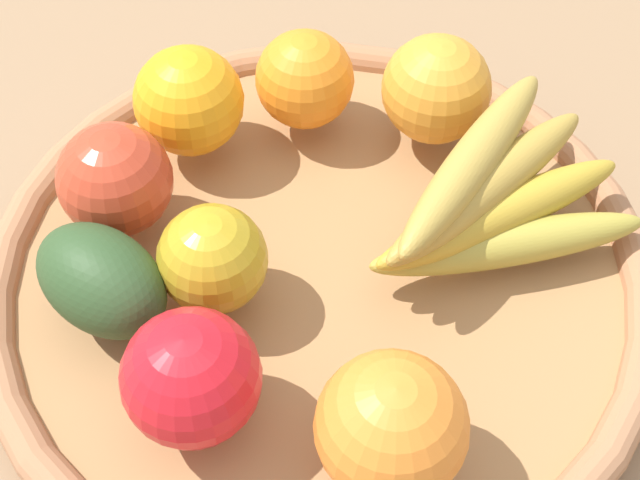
{
  "coord_description": "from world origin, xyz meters",
  "views": [
    {
      "loc": [
        -0.27,
        0.23,
        0.51
      ],
      "look_at": [
        0.0,
        0.0,
        0.05
      ],
      "focal_mm": 52.63,
      "sensor_mm": 36.0,
      "label": 1
    }
  ],
  "objects_px": {
    "apple_2": "(212,259)",
    "orange_2": "(305,79)",
    "apple_1": "(115,180)",
    "orange_1": "(183,104)",
    "apple_0": "(191,378)",
    "orange_0": "(436,89)",
    "orange_3": "(391,427)",
    "banana_bunch": "(493,201)",
    "avocado": "(101,280)"
  },
  "relations": [
    {
      "from": "apple_2",
      "to": "orange_2",
      "type": "bearing_deg",
      "value": -58.93
    },
    {
      "from": "apple_1",
      "to": "orange_1",
      "type": "distance_m",
      "value": 0.08
    },
    {
      "from": "apple_0",
      "to": "orange_0",
      "type": "bearing_deg",
      "value": -73.39
    },
    {
      "from": "orange_3",
      "to": "apple_1",
      "type": "bearing_deg",
      "value": 3.83
    },
    {
      "from": "apple_2",
      "to": "orange_1",
      "type": "relative_size",
      "value": 0.89
    },
    {
      "from": "banana_bunch",
      "to": "apple_0",
      "type": "distance_m",
      "value": 0.22
    },
    {
      "from": "orange_2",
      "to": "orange_0",
      "type": "relative_size",
      "value": 0.92
    },
    {
      "from": "orange_3",
      "to": "orange_1",
      "type": "relative_size",
      "value": 1.07
    },
    {
      "from": "apple_0",
      "to": "orange_2",
      "type": "bearing_deg",
      "value": -53.73
    },
    {
      "from": "avocado",
      "to": "banana_bunch",
      "type": "bearing_deg",
      "value": -116.15
    },
    {
      "from": "avocado",
      "to": "orange_0",
      "type": "distance_m",
      "value": 0.26
    },
    {
      "from": "apple_0",
      "to": "orange_1",
      "type": "bearing_deg",
      "value": -33.7
    },
    {
      "from": "banana_bunch",
      "to": "apple_1",
      "type": "bearing_deg",
      "value": 46.41
    },
    {
      "from": "orange_3",
      "to": "banana_bunch",
      "type": "bearing_deg",
      "value": -64.15
    },
    {
      "from": "orange_3",
      "to": "orange_1",
      "type": "distance_m",
      "value": 0.27
    },
    {
      "from": "banana_bunch",
      "to": "apple_0",
      "type": "bearing_deg",
      "value": 85.95
    },
    {
      "from": "orange_2",
      "to": "avocado",
      "type": "distance_m",
      "value": 0.21
    },
    {
      "from": "avocado",
      "to": "apple_1",
      "type": "bearing_deg",
      "value": -39.39
    },
    {
      "from": "apple_0",
      "to": "orange_0",
      "type": "distance_m",
      "value": 0.27
    },
    {
      "from": "apple_0",
      "to": "orange_3",
      "type": "xyz_separation_m",
      "value": [
        -0.09,
        -0.06,
        0.0
      ]
    },
    {
      "from": "apple_2",
      "to": "apple_1",
      "type": "height_order",
      "value": "apple_1"
    },
    {
      "from": "apple_1",
      "to": "orange_2",
      "type": "bearing_deg",
      "value": -91.15
    },
    {
      "from": "apple_2",
      "to": "orange_1",
      "type": "distance_m",
      "value": 0.13
    },
    {
      "from": "banana_bunch",
      "to": "orange_1",
      "type": "height_order",
      "value": "orange_1"
    },
    {
      "from": "orange_2",
      "to": "orange_1",
      "type": "relative_size",
      "value": 0.92
    },
    {
      "from": "orange_3",
      "to": "apple_2",
      "type": "bearing_deg",
      "value": 1.62
    },
    {
      "from": "apple_1",
      "to": "orange_3",
      "type": "xyz_separation_m",
      "value": [
        -0.24,
        -0.02,
        0.0
      ]
    },
    {
      "from": "banana_bunch",
      "to": "avocado",
      "type": "distance_m",
      "value": 0.24
    },
    {
      "from": "orange_2",
      "to": "apple_1",
      "type": "bearing_deg",
      "value": 88.85
    },
    {
      "from": "banana_bunch",
      "to": "apple_2",
      "type": "bearing_deg",
      "value": 64.66
    },
    {
      "from": "orange_0",
      "to": "orange_3",
      "type": "bearing_deg",
      "value": 130.48
    },
    {
      "from": "orange_0",
      "to": "apple_0",
      "type": "bearing_deg",
      "value": 106.61
    },
    {
      "from": "orange_0",
      "to": "orange_1",
      "type": "height_order",
      "value": "same"
    },
    {
      "from": "orange_3",
      "to": "orange_0",
      "type": "bearing_deg",
      "value": -49.52
    },
    {
      "from": "apple_1",
      "to": "apple_0",
      "type": "bearing_deg",
      "value": 162.94
    },
    {
      "from": "orange_2",
      "to": "orange_1",
      "type": "distance_m",
      "value": 0.09
    },
    {
      "from": "orange_3",
      "to": "orange_1",
      "type": "bearing_deg",
      "value": -11.87
    },
    {
      "from": "apple_2",
      "to": "avocado",
      "type": "height_order",
      "value": "apple_2"
    },
    {
      "from": "banana_bunch",
      "to": "orange_2",
      "type": "height_order",
      "value": "orange_2"
    },
    {
      "from": "apple_1",
      "to": "apple_2",
      "type": "bearing_deg",
      "value": -172.4
    },
    {
      "from": "apple_1",
      "to": "orange_3",
      "type": "height_order",
      "value": "orange_3"
    },
    {
      "from": "orange_1",
      "to": "apple_2",
      "type": "bearing_deg",
      "value": 152.47
    },
    {
      "from": "orange_0",
      "to": "orange_2",
      "type": "bearing_deg",
      "value": 41.62
    },
    {
      "from": "apple_2",
      "to": "orange_2",
      "type": "height_order",
      "value": "orange_2"
    },
    {
      "from": "orange_2",
      "to": "orange_3",
      "type": "bearing_deg",
      "value": 149.99
    },
    {
      "from": "avocado",
      "to": "orange_3",
      "type": "distance_m",
      "value": 0.19
    },
    {
      "from": "banana_bunch",
      "to": "apple_1",
      "type": "distance_m",
      "value": 0.24
    },
    {
      "from": "banana_bunch",
      "to": "apple_0",
      "type": "height_order",
      "value": "apple_0"
    },
    {
      "from": "apple_1",
      "to": "orange_0",
      "type": "height_order",
      "value": "orange_0"
    },
    {
      "from": "banana_bunch",
      "to": "orange_1",
      "type": "relative_size",
      "value": 2.43
    }
  ]
}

